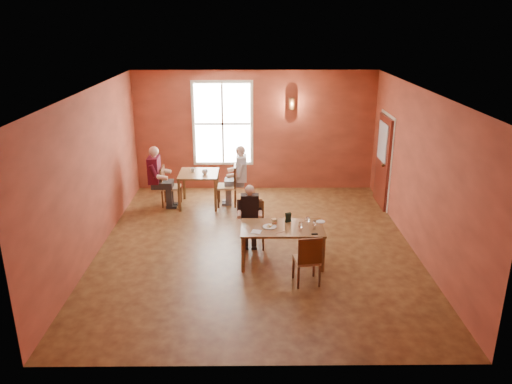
{
  "coord_description": "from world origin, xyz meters",
  "views": [
    {
      "loc": [
        -0.08,
        -8.77,
        4.22
      ],
      "look_at": [
        0.0,
        0.2,
        1.05
      ],
      "focal_mm": 35.0,
      "sensor_mm": 36.0,
      "label": 1
    }
  ],
  "objects_px": {
    "chair_diner_maroon": "(171,186)",
    "diner_maroon": "(169,177)",
    "diner_main": "(254,220)",
    "chair_diner_white": "(227,185)",
    "chair_diner_main": "(254,226)",
    "main_table": "(282,245)",
    "chair_empty": "(307,259)",
    "diner_white": "(228,177)",
    "second_table": "(199,189)"
  },
  "relations": [
    {
      "from": "chair_empty",
      "to": "diner_maroon",
      "type": "distance_m",
      "value": 4.62
    },
    {
      "from": "chair_diner_main",
      "to": "chair_diner_white",
      "type": "height_order",
      "value": "chair_diner_white"
    },
    {
      "from": "chair_diner_maroon",
      "to": "diner_maroon",
      "type": "bearing_deg",
      "value": -90.0
    },
    {
      "from": "diner_white",
      "to": "diner_maroon",
      "type": "bearing_deg",
      "value": 90.0
    },
    {
      "from": "diner_main",
      "to": "diner_white",
      "type": "relative_size",
      "value": 0.84
    },
    {
      "from": "main_table",
      "to": "chair_diner_white",
      "type": "relative_size",
      "value": 1.52
    },
    {
      "from": "chair_diner_main",
      "to": "diner_main",
      "type": "height_order",
      "value": "diner_main"
    },
    {
      "from": "second_table",
      "to": "diner_maroon",
      "type": "xyz_separation_m",
      "value": [
        -0.68,
        0.0,
        0.31
      ]
    },
    {
      "from": "second_table",
      "to": "diner_maroon",
      "type": "height_order",
      "value": "diner_maroon"
    },
    {
      "from": "second_table",
      "to": "diner_white",
      "type": "xyz_separation_m",
      "value": [
        0.68,
        0.0,
        0.29
      ]
    },
    {
      "from": "diner_white",
      "to": "chair_empty",
      "type": "bearing_deg",
      "value": -158.29
    },
    {
      "from": "main_table",
      "to": "second_table",
      "type": "xyz_separation_m",
      "value": [
        -1.77,
        2.91,
        0.05
      ]
    },
    {
      "from": "diner_white",
      "to": "chair_diner_white",
      "type": "bearing_deg",
      "value": 90.0
    },
    {
      "from": "second_table",
      "to": "chair_diner_maroon",
      "type": "distance_m",
      "value": 0.65
    },
    {
      "from": "chair_diner_white",
      "to": "diner_white",
      "type": "xyz_separation_m",
      "value": [
        0.03,
        0.0,
        0.2
      ]
    },
    {
      "from": "second_table",
      "to": "chair_diner_maroon",
      "type": "bearing_deg",
      "value": 180.0
    },
    {
      "from": "main_table",
      "to": "second_table",
      "type": "distance_m",
      "value": 3.41
    },
    {
      "from": "chair_diner_white",
      "to": "chair_diner_maroon",
      "type": "bearing_deg",
      "value": 90.0
    },
    {
      "from": "second_table",
      "to": "diner_white",
      "type": "bearing_deg",
      "value": 0.0
    },
    {
      "from": "chair_diner_white",
      "to": "diner_main",
      "type": "bearing_deg",
      "value": -164.84
    },
    {
      "from": "chair_empty",
      "to": "chair_diner_maroon",
      "type": "relative_size",
      "value": 0.95
    },
    {
      "from": "chair_diner_white",
      "to": "diner_maroon",
      "type": "xyz_separation_m",
      "value": [
        -1.33,
        0.0,
        0.22
      ]
    },
    {
      "from": "main_table",
      "to": "diner_maroon",
      "type": "bearing_deg",
      "value": 130.1
    },
    {
      "from": "chair_empty",
      "to": "chair_diner_white",
      "type": "bearing_deg",
      "value": 103.33
    },
    {
      "from": "main_table",
      "to": "chair_diner_white",
      "type": "bearing_deg",
      "value": 111.06
    },
    {
      "from": "main_table",
      "to": "diner_main",
      "type": "distance_m",
      "value": 0.83
    },
    {
      "from": "chair_diner_maroon",
      "to": "diner_white",
      "type": "bearing_deg",
      "value": 90.0
    },
    {
      "from": "second_table",
      "to": "diner_maroon",
      "type": "distance_m",
      "value": 0.75
    },
    {
      "from": "chair_diner_white",
      "to": "chair_diner_maroon",
      "type": "distance_m",
      "value": 1.3
    },
    {
      "from": "main_table",
      "to": "chair_diner_main",
      "type": "height_order",
      "value": "chair_diner_main"
    },
    {
      "from": "chair_empty",
      "to": "main_table",
      "type": "bearing_deg",
      "value": 107.3
    },
    {
      "from": "chair_empty",
      "to": "diner_main",
      "type": "bearing_deg",
      "value": 113.57
    },
    {
      "from": "chair_diner_main",
      "to": "second_table",
      "type": "distance_m",
      "value": 2.59
    },
    {
      "from": "chair_empty",
      "to": "diner_maroon",
      "type": "relative_size",
      "value": 0.63
    },
    {
      "from": "diner_white",
      "to": "diner_maroon",
      "type": "relative_size",
      "value": 0.97
    },
    {
      "from": "chair_diner_main",
      "to": "second_table",
      "type": "bearing_deg",
      "value": -60.66
    },
    {
      "from": "chair_empty",
      "to": "chair_diner_maroon",
      "type": "xyz_separation_m",
      "value": [
        -2.79,
        3.66,
        0.03
      ]
    },
    {
      "from": "chair_diner_main",
      "to": "main_table",
      "type": "bearing_deg",
      "value": 127.57
    },
    {
      "from": "chair_diner_white",
      "to": "main_table",
      "type": "bearing_deg",
      "value": -158.94
    },
    {
      "from": "chair_diner_maroon",
      "to": "chair_empty",
      "type": "bearing_deg",
      "value": 37.3
    },
    {
      "from": "chair_diner_main",
      "to": "chair_diner_white",
      "type": "bearing_deg",
      "value": -74.65
    },
    {
      "from": "diner_main",
      "to": "second_table",
      "type": "xyz_separation_m",
      "value": [
        -1.27,
        2.29,
        -0.17
      ]
    },
    {
      "from": "second_table",
      "to": "chair_diner_maroon",
      "type": "xyz_separation_m",
      "value": [
        -0.65,
        0.0,
        0.07
      ]
    },
    {
      "from": "second_table",
      "to": "chair_diner_white",
      "type": "xyz_separation_m",
      "value": [
        0.65,
        0.0,
        0.09
      ]
    },
    {
      "from": "second_table",
      "to": "chair_diner_white",
      "type": "distance_m",
      "value": 0.66
    },
    {
      "from": "diner_main",
      "to": "chair_diner_maroon",
      "type": "bearing_deg",
      "value": -50.02
    },
    {
      "from": "second_table",
      "to": "chair_diner_white",
      "type": "bearing_deg",
      "value": 0.0
    },
    {
      "from": "chair_empty",
      "to": "diner_maroon",
      "type": "xyz_separation_m",
      "value": [
        -2.82,
        3.66,
        0.26
      ]
    },
    {
      "from": "chair_diner_main",
      "to": "diner_maroon",
      "type": "distance_m",
      "value": 3.0
    },
    {
      "from": "diner_main",
      "to": "chair_diner_white",
      "type": "height_order",
      "value": "diner_main"
    }
  ]
}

